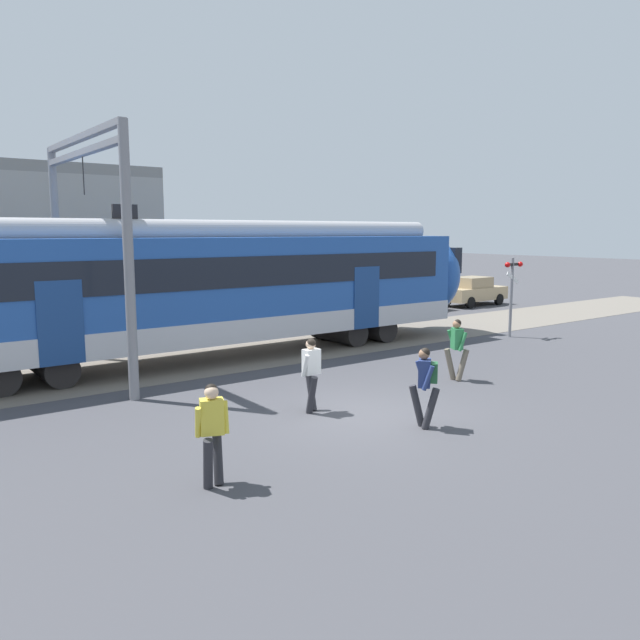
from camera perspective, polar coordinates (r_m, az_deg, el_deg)
ground_plane at (r=13.88m, az=3.83°, el=-8.58°), size 160.00×160.00×0.00m
pedestrian_yellow at (r=9.98m, az=-9.85°, el=-9.48°), size 0.64×0.58×1.67m
pedestrian_white at (r=13.78m, az=-0.80°, el=-4.55°), size 0.53×0.63×1.67m
pedestrian_navy at (r=12.87m, az=9.62°, el=-5.46°), size 0.50×0.69×1.67m
pedestrian_green at (r=17.08m, az=12.39°, el=-2.26°), size 0.54×0.66×1.67m
parked_car_grey at (r=31.30m, az=8.28°, el=2.18°), size 4.05×1.85×1.54m
parked_car_tan at (r=34.67m, az=13.81°, el=2.60°), size 4.07×1.89×1.54m
catenary_gantry at (r=18.19m, az=-20.64°, el=8.64°), size 0.24×6.64×6.53m
crossing_signal at (r=24.51m, az=17.16°, el=3.15°), size 0.96×0.21×3.00m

